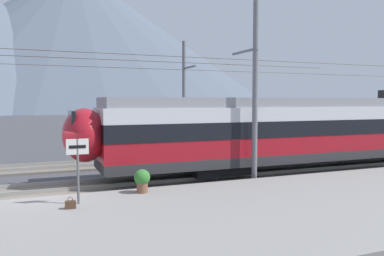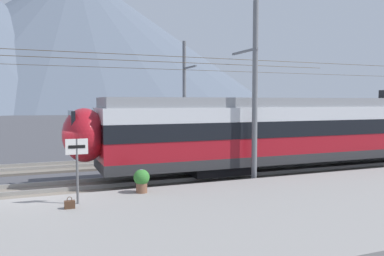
{
  "view_description": "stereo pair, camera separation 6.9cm",
  "coord_description": "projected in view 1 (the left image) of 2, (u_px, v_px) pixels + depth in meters",
  "views": [
    {
      "loc": [
        -0.02,
        -15.14,
        3.67
      ],
      "look_at": [
        7.27,
        2.97,
        2.33
      ],
      "focal_mm": 36.07,
      "sensor_mm": 36.0,
      "label": 1
    },
    {
      "loc": [
        0.05,
        -15.16,
        3.67
      ],
      "look_at": [
        7.27,
        2.97,
        2.33
      ],
      "focal_mm": 36.07,
      "sensor_mm": 36.0,
      "label": 2
    }
  ],
  "objects": [
    {
      "name": "catenary_mast_far_side",
      "position": [
        185.0,
        96.0,
        25.45
      ],
      "size": [
        47.97,
        2.15,
        7.65
      ],
      "color": "slate",
      "rests_on": "ground"
    },
    {
      "name": "track_near",
      "position": [
        40.0,
        191.0,
        15.54
      ],
      "size": [
        120.0,
        3.0,
        0.28
      ],
      "color": "#6B6359",
      "rests_on": "ground"
    },
    {
      "name": "ground_plane",
      "position": [
        40.0,
        201.0,
        14.27
      ],
      "size": [
        400.0,
        400.0,
        0.0
      ],
      "primitive_type": "plane",
      "color": "#424247"
    },
    {
      "name": "track_far",
      "position": [
        39.0,
        168.0,
        20.77
      ],
      "size": [
        120.0,
        3.0,
        0.28
      ],
      "color": "#6B6359",
      "rests_on": "ground"
    },
    {
      "name": "potted_plant_by_shelter",
      "position": [
        142.0,
        179.0,
        13.95
      ],
      "size": [
        0.58,
        0.58,
        0.85
      ],
      "color": "brown",
      "rests_on": "platform_slab"
    },
    {
      "name": "platform_slab",
      "position": [
        41.0,
        241.0,
        9.66
      ],
      "size": [
        120.0,
        8.06,
        0.37
      ],
      "primitive_type": "cube",
      "color": "gray",
      "rests_on": "ground"
    },
    {
      "name": "handbag_near_sign",
      "position": [
        70.0,
        205.0,
        11.89
      ],
      "size": [
        0.32,
        0.18,
        0.37
      ],
      "color": "#472D1E",
      "rests_on": "platform_slab"
    },
    {
      "name": "mountain_central_peak",
      "position": [
        75.0,
        38.0,
        199.79
      ],
      "size": [
        204.46,
        204.46,
        72.68
      ],
      "primitive_type": "cone",
      "color": "#515B6B",
      "rests_on": "ground"
    },
    {
      "name": "train_near_platform",
      "position": [
        350.0,
        128.0,
        21.39
      ],
      "size": [
        30.17,
        3.03,
        4.27
      ],
      "color": "#2D2D30",
      "rests_on": "track_near"
    },
    {
      "name": "platform_sign",
      "position": [
        78.0,
        156.0,
        12.35
      ],
      "size": [
        0.7,
        0.08,
        2.11
      ],
      "color": "#59595B",
      "rests_on": "platform_slab"
    },
    {
      "name": "train_far_track",
      "position": [
        340.0,
        121.0,
        28.31
      ],
      "size": [
        27.22,
        2.95,
        4.27
      ],
      "color": "#2D2D30",
      "rests_on": "track_far"
    },
    {
      "name": "catenary_mast_mid",
      "position": [
        253.0,
        90.0,
        16.91
      ],
      "size": [
        47.97,
        2.21,
        8.0
      ],
      "color": "slate",
      "rests_on": "ground"
    }
  ]
}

